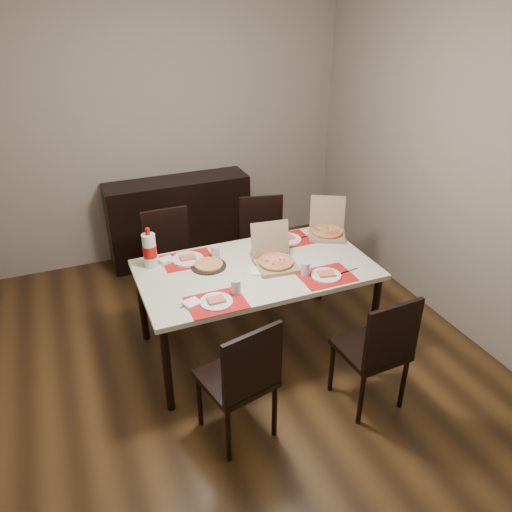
% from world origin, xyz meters
% --- Properties ---
extents(ground, '(3.80, 4.00, 0.02)m').
position_xyz_m(ground, '(0.00, 0.00, -0.01)').
color(ground, '#472E15').
rests_on(ground, ground).
extents(room_walls, '(3.84, 4.02, 2.62)m').
position_xyz_m(room_walls, '(0.00, 0.43, 1.73)').
color(room_walls, gray).
rests_on(room_walls, ground).
extents(sideboard, '(1.50, 0.40, 0.90)m').
position_xyz_m(sideboard, '(0.00, 1.78, 0.45)').
color(sideboard, black).
rests_on(sideboard, ground).
extents(dining_table, '(1.80, 1.00, 0.75)m').
position_xyz_m(dining_table, '(0.17, 0.01, 0.68)').
color(dining_table, beige).
rests_on(dining_table, ground).
extents(chair_near_left, '(0.50, 0.50, 0.93)m').
position_xyz_m(chair_near_left, '(-0.29, -0.86, 0.51)').
color(chair_near_left, black).
rests_on(chair_near_left, ground).
extents(chair_near_right, '(0.44, 0.44, 0.93)m').
position_xyz_m(chair_near_right, '(0.67, -0.95, 0.51)').
color(chair_near_right, black).
rests_on(chair_near_right, ground).
extents(chair_far_left, '(0.43, 0.43, 0.93)m').
position_xyz_m(chair_far_left, '(-0.31, 0.88, 0.51)').
color(chair_far_left, black).
rests_on(chair_far_left, ground).
extents(chair_far_right, '(0.50, 0.50, 0.93)m').
position_xyz_m(chair_far_right, '(0.58, 0.84, 0.51)').
color(chair_far_right, black).
rests_on(chair_far_right, ground).
extents(setting_near_left, '(0.45, 0.30, 0.11)m').
position_xyz_m(setting_near_left, '(-0.25, -0.33, 0.77)').
color(setting_near_left, red).
rests_on(setting_near_left, dining_table).
extents(setting_near_right, '(0.49, 0.30, 0.11)m').
position_xyz_m(setting_near_right, '(0.56, -0.30, 0.77)').
color(setting_near_right, red).
rests_on(setting_near_right, dining_table).
extents(setting_far_left, '(0.50, 0.30, 0.11)m').
position_xyz_m(setting_far_left, '(-0.25, 0.31, 0.77)').
color(setting_far_left, red).
rests_on(setting_far_left, dining_table).
extents(setting_far_right, '(0.50, 0.30, 0.11)m').
position_xyz_m(setting_far_right, '(0.55, 0.33, 0.77)').
color(setting_far_right, red).
rests_on(setting_far_right, dining_table).
extents(napkin_loose, '(0.15, 0.15, 0.02)m').
position_xyz_m(napkin_loose, '(0.15, -0.07, 0.76)').
color(napkin_loose, white).
rests_on(napkin_loose, dining_table).
extents(pizza_box_center, '(0.34, 0.37, 0.31)m').
position_xyz_m(pizza_box_center, '(0.32, -0.01, 0.80)').
color(pizza_box_center, '#8B6E50').
rests_on(pizza_box_center, dining_table).
extents(pizza_box_right, '(0.43, 0.44, 0.31)m').
position_xyz_m(pizza_box_right, '(0.96, 0.31, 0.80)').
color(pizza_box_right, '#8B6E50').
rests_on(pizza_box_right, dining_table).
extents(faina_plate, '(0.28, 0.28, 0.03)m').
position_xyz_m(faina_plate, '(-0.17, 0.15, 0.76)').
color(faina_plate, black).
rests_on(faina_plate, dining_table).
extents(dip_bowl, '(0.17, 0.17, 0.03)m').
position_xyz_m(dip_bowl, '(0.27, 0.19, 0.77)').
color(dip_bowl, white).
rests_on(dip_bowl, dining_table).
extents(soda_bottle, '(0.11, 0.11, 0.32)m').
position_xyz_m(soda_bottle, '(-0.58, 0.34, 0.89)').
color(soda_bottle, silver).
rests_on(soda_bottle, dining_table).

